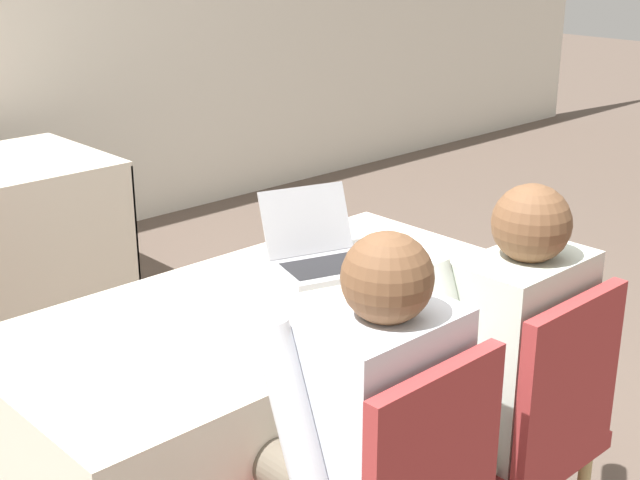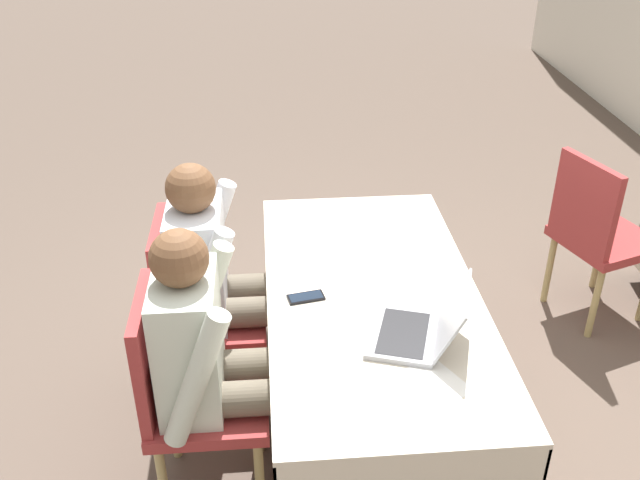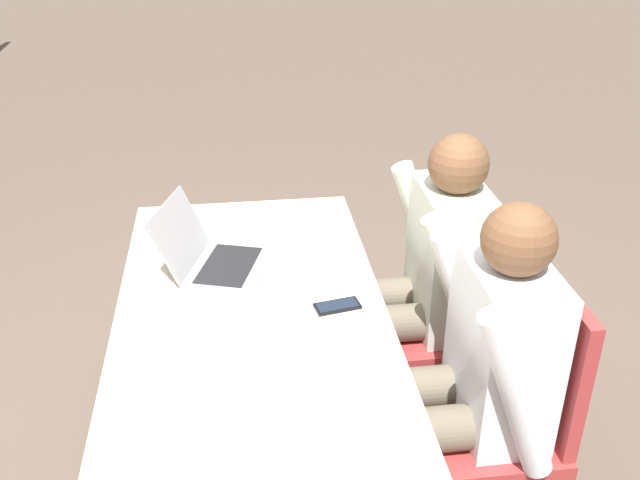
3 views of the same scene
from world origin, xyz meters
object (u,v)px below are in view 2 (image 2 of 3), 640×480
object	(u,v)px
chair_near_left	(196,307)
person_white_shirt	(212,354)
chair_near_right	(187,390)
laptop	(418,329)
person_checkered_shirt	(218,275)
chair_far_spare	(597,231)
cell_phone	(306,297)

from	to	relation	value
chair_near_left	person_white_shirt	distance (m)	0.56
chair_near_right	chair_near_left	bearing A→B (deg)	0.00
laptop	person_checkered_shirt	bearing A→B (deg)	-110.08
chair_far_spare	person_white_shirt	distance (m)	2.16
chair_near_left	chair_far_spare	xyz separation A→B (m)	(-0.50, 2.00, 0.00)
chair_near_right	person_white_shirt	distance (m)	0.19
person_white_shirt	chair_far_spare	bearing A→B (deg)	-61.74
laptop	person_white_shirt	distance (m)	0.74
laptop	chair_near_left	size ratio (longest dim) A/B	0.45
laptop	chair_near_right	size ratio (longest dim) A/B	0.45
chair_near_right	laptop	bearing A→B (deg)	-92.87
chair_far_spare	person_checkered_shirt	size ratio (longest dim) A/B	0.78
chair_near_left	chair_far_spare	size ratio (longest dim) A/B	1.00
chair_near_right	person_white_shirt	size ratio (longest dim) A/B	0.78
chair_far_spare	person_white_shirt	world-z (taller)	person_white_shirt
laptop	chair_near_left	world-z (taller)	laptop
laptop	chair_near_right	world-z (taller)	laptop
chair_near_left	person_checkered_shirt	world-z (taller)	person_checkered_shirt
laptop	chair_near_right	bearing A→B (deg)	-75.14
chair_far_spare	person_white_shirt	size ratio (longest dim) A/B	0.78
cell_phone	chair_near_right	world-z (taller)	chair_near_right
laptop	chair_far_spare	world-z (taller)	laptop
chair_far_spare	cell_phone	bearing A→B (deg)	97.40
laptop	chair_near_right	xyz separation A→B (m)	(-0.04, -0.83, -0.25)
cell_phone	person_white_shirt	size ratio (longest dim) A/B	0.13
chair_far_spare	person_checkered_shirt	world-z (taller)	person_checkered_shirt
chair_near_left	cell_phone	bearing A→B (deg)	-121.32
chair_near_right	chair_far_spare	bearing A→B (deg)	-63.00
cell_phone	person_white_shirt	world-z (taller)	person_white_shirt
cell_phone	person_checkered_shirt	distance (m)	0.45
laptop	chair_far_spare	xyz separation A→B (m)	(-1.06, 1.17, -0.25)
chair_near_left	person_white_shirt	size ratio (longest dim) A/B	0.78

